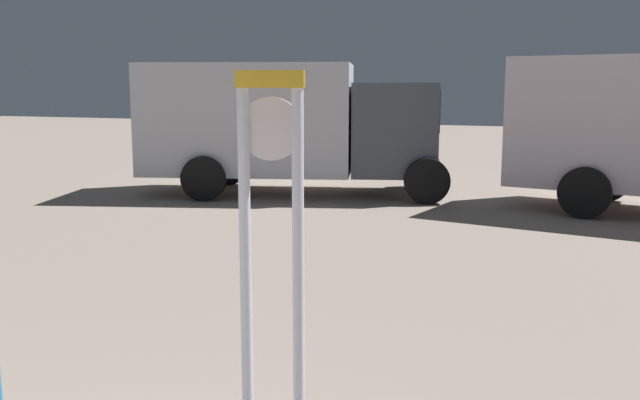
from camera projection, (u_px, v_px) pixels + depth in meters
standing_clock at (272, 233)px, 4.18m from camera, size 0.40×0.20×2.37m
box_truck_far at (284, 122)px, 14.96m from camera, size 6.78×4.19×2.74m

